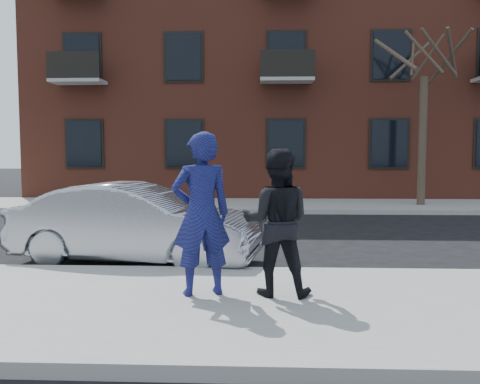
{
  "coord_description": "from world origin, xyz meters",
  "views": [
    {
      "loc": [
        -0.79,
        -6.03,
        1.91
      ],
      "look_at": [
        -1.06,
        0.4,
        1.39
      ],
      "focal_mm": 38.0,
      "sensor_mm": 36.0,
      "label": 1
    }
  ],
  "objects_px": {
    "street_tree": "(425,40)",
    "man_peacoat": "(277,222)",
    "silver_sedan": "(136,224)",
    "man_hoodie": "(201,214)"
  },
  "relations": [
    {
      "from": "street_tree",
      "to": "man_peacoat",
      "type": "xyz_separation_m",
      "value": [
        -5.1,
        -10.86,
        -4.48
      ]
    },
    {
      "from": "silver_sedan",
      "to": "man_peacoat",
      "type": "height_order",
      "value": "man_peacoat"
    },
    {
      "from": "street_tree",
      "to": "man_hoodie",
      "type": "height_order",
      "value": "street_tree"
    },
    {
      "from": "man_hoodie",
      "to": "man_peacoat",
      "type": "distance_m",
      "value": 0.93
    },
    {
      "from": "silver_sedan",
      "to": "man_hoodie",
      "type": "bearing_deg",
      "value": -140.19
    },
    {
      "from": "silver_sedan",
      "to": "man_peacoat",
      "type": "xyz_separation_m",
      "value": [
        2.31,
        -2.27,
        0.36
      ]
    },
    {
      "from": "silver_sedan",
      "to": "man_hoodie",
      "type": "xyz_separation_m",
      "value": [
        1.39,
        -2.32,
        0.46
      ]
    },
    {
      "from": "man_hoodie",
      "to": "man_peacoat",
      "type": "relative_size",
      "value": 1.11
    },
    {
      "from": "man_hoodie",
      "to": "man_peacoat",
      "type": "xyz_separation_m",
      "value": [
        0.92,
        0.04,
        -0.1
      ]
    },
    {
      "from": "man_hoodie",
      "to": "silver_sedan",
      "type": "bearing_deg",
      "value": -77.55
    }
  ]
}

